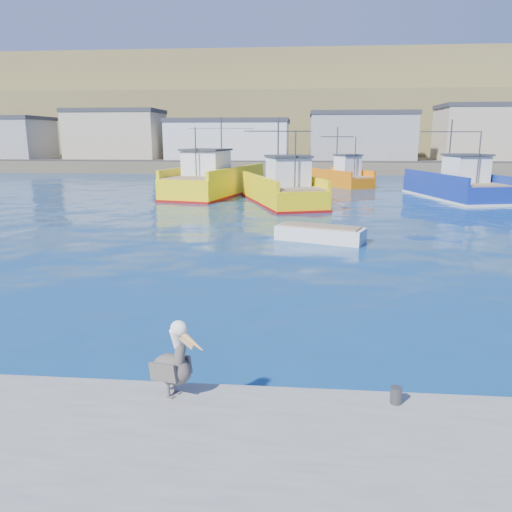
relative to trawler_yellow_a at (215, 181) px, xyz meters
The scene contains 9 objects.
ground 33.37m from the trawler_yellow_a, 78.90° to the right, with size 260.00×260.00×0.00m, color navy.
dock_bollards 36.81m from the trawler_yellow_a, 79.00° to the right, with size 36.20×0.20×0.30m.
far_shore 77.14m from the trawler_yellow_a, 85.20° to the left, with size 200.00×81.00×24.00m.
trawler_yellow_a is the anchor object (origin of this frame).
trawler_yellow_b 8.53m from the trawler_yellow_a, 42.83° to the right, with size 7.27×11.92×6.51m.
trawler_blue 20.43m from the trawler_yellow_a, ahead, with size 6.36×11.80×6.50m.
boat_orange 14.80m from the trawler_yellow_a, 36.72° to the left, with size 6.60×8.28×6.03m.
skiff_mid 21.65m from the trawler_yellow_a, 66.38° to the right, with size 4.55×2.92×0.93m.
pelican 36.63m from the trawler_yellow_a, 81.32° to the right, with size 1.14×0.76×1.45m.
Camera 1 is at (1.30, -11.41, 5.00)m, focal length 35.00 mm.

